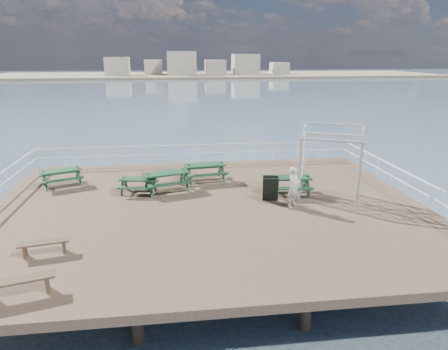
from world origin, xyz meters
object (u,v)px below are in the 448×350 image
trellis_arbor (330,166)px  person (294,187)px  picnic_table_c (205,169)px  flat_bench_far (44,245)px  picnic_table_d (138,182)px  picnic_table_a (61,174)px  picnic_table_b (166,177)px  picnic_table_e (289,182)px  flat_bench_near (19,283)px

trellis_arbor → person: trellis_arbor is taller
picnic_table_c → flat_bench_far: 8.95m
picnic_table_c → picnic_table_d: picnic_table_c is taller
picnic_table_a → person: size_ratio=1.32×
flat_bench_far → person: bearing=8.0°
person → flat_bench_far: bearing=161.2°
picnic_table_b → picnic_table_e: bearing=-29.7°
picnic_table_e → flat_bench_near: bearing=-137.7°
flat_bench_near → person: 10.31m
picnic_table_c → flat_bench_near: bearing=-129.4°
picnic_table_a → flat_bench_near: bearing=-105.0°
flat_bench_far → person: size_ratio=0.92×
picnic_table_a → picnic_table_c: 6.86m
trellis_arbor → person: 2.19m
picnic_table_b → picnic_table_d: (-1.26, -0.19, -0.13)m
picnic_table_b → person: size_ratio=1.43×
trellis_arbor → picnic_table_c: bearing=174.3°
picnic_table_c → person: bearing=-58.7°
flat_bench_far → person: person is taller
picnic_table_d → person: bearing=-11.0°
picnic_table_d → picnic_table_e: size_ratio=0.89×
flat_bench_near → flat_bench_far: bearing=76.3°
picnic_table_b → picnic_table_c: size_ratio=1.10×
picnic_table_b → picnic_table_e: picnic_table_b is taller
picnic_table_b → flat_bench_far: 6.84m
picnic_table_e → person: (-0.27, -1.55, 0.26)m
picnic_table_c → picnic_table_e: (3.57, -2.44, -0.03)m
flat_bench_near → person: size_ratio=1.05×
picnic_table_b → picnic_table_a: bearing=147.7°
picnic_table_a → person: person is taller
picnic_table_a → flat_bench_far: 7.16m
person → flat_bench_near: bearing=173.5°
flat_bench_far → trellis_arbor: (10.80, 3.91, 1.12)m
picnic_table_c → picnic_table_d: 3.45m
picnic_table_d → flat_bench_near: 8.18m
picnic_table_c → picnic_table_e: bearing=-42.6°
person → picnic_table_c: bearing=92.4°
picnic_table_b → flat_bench_far: (-3.73, -5.72, -0.31)m
picnic_table_a → picnic_table_d: size_ratio=1.24×
picnic_table_a → picnic_table_c: size_ratio=1.02×
picnic_table_d → flat_bench_far: picnic_table_d is taller
picnic_table_b → flat_bench_near: size_ratio=1.37×
picnic_table_c → picnic_table_a: bearing=170.9°
picnic_table_e → trellis_arbor: trellis_arbor is taller
picnic_table_c → trellis_arbor: size_ratio=0.67×
picnic_table_b → flat_bench_far: bearing=-140.4°
picnic_table_d → flat_bench_near: picnic_table_d is taller
picnic_table_e → trellis_arbor: size_ratio=0.63×
picnic_table_e → trellis_arbor: bearing=-15.2°
picnic_table_d → trellis_arbor: (8.32, -1.63, 0.95)m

